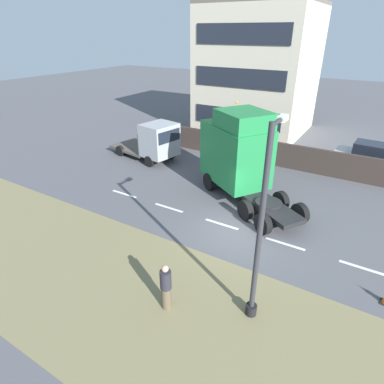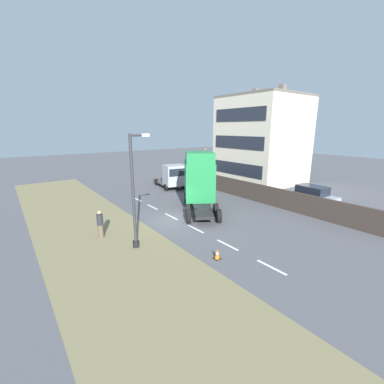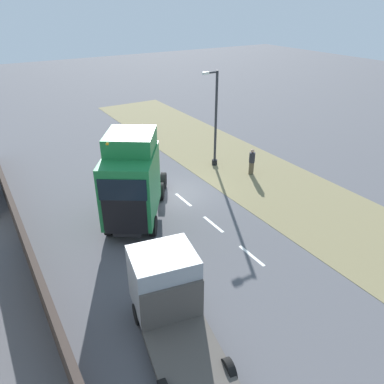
# 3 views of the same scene
# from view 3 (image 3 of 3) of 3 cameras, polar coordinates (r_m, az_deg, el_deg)

# --- Properties ---
(ground_plane) EXTENTS (120.00, 120.00, 0.00)m
(ground_plane) POSITION_cam_3_polar(r_m,az_deg,el_deg) (23.14, -2.45, -0.26)
(ground_plane) COLOR #515156
(ground_plane) RESTS_ON ground
(grass_verge) EXTENTS (7.00, 44.00, 0.01)m
(grass_verge) POSITION_cam_3_polar(r_m,az_deg,el_deg) (26.25, 9.07, 2.95)
(grass_verge) COLOR olive
(grass_verge) RESTS_ON ground
(lane_markings) EXTENTS (0.16, 17.80, 0.00)m
(lane_markings) POSITION_cam_3_polar(r_m,az_deg,el_deg) (23.69, -3.28, 0.42)
(lane_markings) COLOR white
(lane_markings) RESTS_ON ground
(boundary_wall) EXTENTS (0.25, 24.00, 1.72)m
(boundary_wall) POSITION_cam_3_polar(r_m,az_deg,el_deg) (20.56, -25.04, -4.23)
(boundary_wall) COLOR #382D28
(boundary_wall) RESTS_ON ground
(lorry_cab) EXTENTS (5.87, 7.13, 5.07)m
(lorry_cab) POSITION_cam_3_polar(r_m,az_deg,el_deg) (19.34, -9.10, 1.71)
(lorry_cab) COLOR black
(lorry_cab) RESTS_ON ground
(flatbed_truck) EXTENTS (3.25, 5.92, 2.86)m
(flatbed_truck) POSITION_cam_3_polar(r_m,az_deg,el_deg) (13.79, -3.75, -14.92)
(flatbed_truck) COLOR #999EA3
(flatbed_truck) RESTS_ON ground
(lamp_post) EXTENTS (1.31, 0.38, 6.62)m
(lamp_post) POSITION_cam_3_polar(r_m,az_deg,el_deg) (26.14, 3.51, 10.14)
(lamp_post) COLOR black
(lamp_post) RESTS_ON ground
(pedestrian) EXTENTS (0.39, 0.39, 1.82)m
(pedestrian) POSITION_cam_3_polar(r_m,az_deg,el_deg) (25.67, 9.09, 4.54)
(pedestrian) COLOR brown
(pedestrian) RESTS_ON ground
(traffic_cone_lead) EXTENTS (0.36, 0.36, 0.58)m
(traffic_cone_lead) POSITION_cam_3_polar(r_m,az_deg,el_deg) (28.89, -5.82, 6.10)
(traffic_cone_lead) COLOR black
(traffic_cone_lead) RESTS_ON ground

